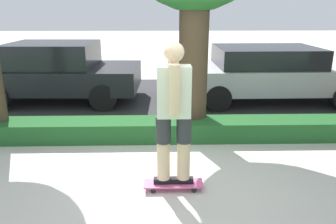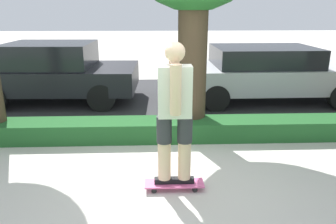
{
  "view_description": "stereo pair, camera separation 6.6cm",
  "coord_description": "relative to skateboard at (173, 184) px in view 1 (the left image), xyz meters",
  "views": [
    {
      "loc": [
        -0.08,
        -3.92,
        2.28
      ],
      "look_at": [
        0.03,
        0.6,
        0.83
      ],
      "focal_mm": 35.0,
      "sensor_mm": 36.0,
      "label": 1
    },
    {
      "loc": [
        -0.14,
        -3.91,
        2.28
      ],
      "look_at": [
        0.03,
        0.6,
        0.83
      ],
      "focal_mm": 35.0,
      "sensor_mm": 36.0,
      "label": 2
    }
  ],
  "objects": [
    {
      "name": "ground_plane",
      "position": [
        -0.09,
        0.13,
        -0.07
      ],
      "size": [
        60.0,
        60.0,
        0.0
      ],
      "primitive_type": "plane",
      "color": "#BCB7AD"
    },
    {
      "name": "hedge_row",
      "position": [
        -0.09,
        1.73,
        0.1
      ],
      "size": [
        15.28,
        0.6,
        0.35
      ],
      "color": "#1E5123",
      "rests_on": "ground_plane"
    },
    {
      "name": "skateboard",
      "position": [
        0.0,
        0.0,
        0.0
      ],
      "size": [
        0.77,
        0.24,
        0.09
      ],
      "color": "#DB5B93",
      "rests_on": "ground_plane"
    },
    {
      "name": "parked_car_middle",
      "position": [
        2.58,
        4.3,
        0.64
      ],
      "size": [
        4.73,
        2.08,
        1.35
      ],
      "rotation": [
        0.0,
        0.0,
        0.01
      ],
      "color": "#B7B7BC",
      "rests_on": "ground_plane"
    },
    {
      "name": "skater_person",
      "position": [
        0.0,
        0.0,
        0.99
      ],
      "size": [
        0.52,
        0.47,
        1.81
      ],
      "color": "black",
      "rests_on": "skateboard"
    },
    {
      "name": "street_asphalt",
      "position": [
        -0.09,
        4.33,
        -0.07
      ],
      "size": [
        15.28,
        5.0,
        0.01
      ],
      "color": "#2D2D30",
      "rests_on": "ground_plane"
    },
    {
      "name": "parked_car_front",
      "position": [
        -2.71,
        4.36,
        0.68
      ],
      "size": [
        3.97,
        2.05,
        1.46
      ],
      "rotation": [
        0.0,
        0.0,
        -0.03
      ],
      "color": "black",
      "rests_on": "ground_plane"
    }
  ]
}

